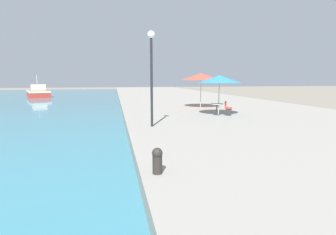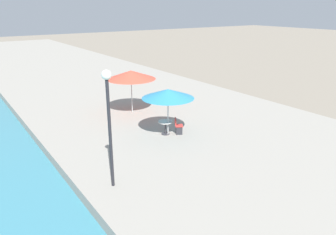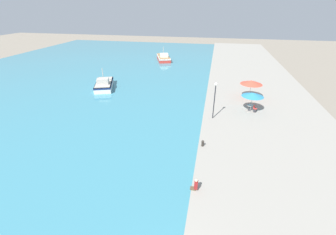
% 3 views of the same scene
% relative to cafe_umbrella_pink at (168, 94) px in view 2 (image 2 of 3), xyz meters
% --- Properties ---
extents(quay_promenade, '(16.00, 90.00, 0.50)m').
position_rel_cafe_umbrella_pink_xyz_m(quay_promenade, '(2.02, 13.69, -2.57)').
color(quay_promenade, gray).
rests_on(quay_promenade, ground_plane).
extents(cafe_umbrella_pink, '(2.77, 2.77, 2.56)m').
position_rel_cafe_umbrella_pink_xyz_m(cafe_umbrella_pink, '(0.00, 0.00, 0.00)').
color(cafe_umbrella_pink, '#B7B7B7').
rests_on(cafe_umbrella_pink, quay_promenade).
extents(cafe_umbrella_white, '(3.14, 3.14, 2.78)m').
position_rel_cafe_umbrella_pink_xyz_m(cafe_umbrella_white, '(0.34, 4.62, 0.19)').
color(cafe_umbrella_white, '#B7B7B7').
rests_on(cafe_umbrella_white, quay_promenade).
extents(cafe_table, '(0.80, 0.80, 0.74)m').
position_rel_cafe_umbrella_pink_xyz_m(cafe_table, '(-0.05, 0.17, -1.78)').
color(cafe_table, '#333338').
rests_on(cafe_table, quay_promenade).
extents(cafe_chair_left, '(0.57, 0.56, 0.91)m').
position_rel_cafe_umbrella_pink_xyz_m(cafe_chair_left, '(0.57, -0.20, -1.99)').
color(cafe_chair_left, '#2D2D33').
rests_on(cafe_chair_left, quay_promenade).
extents(lamppost, '(0.36, 0.36, 4.56)m').
position_rel_cafe_umbrella_pink_xyz_m(lamppost, '(-4.78, -3.13, 0.78)').
color(lamppost, '#232328').
rests_on(lamppost, quay_promenade).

